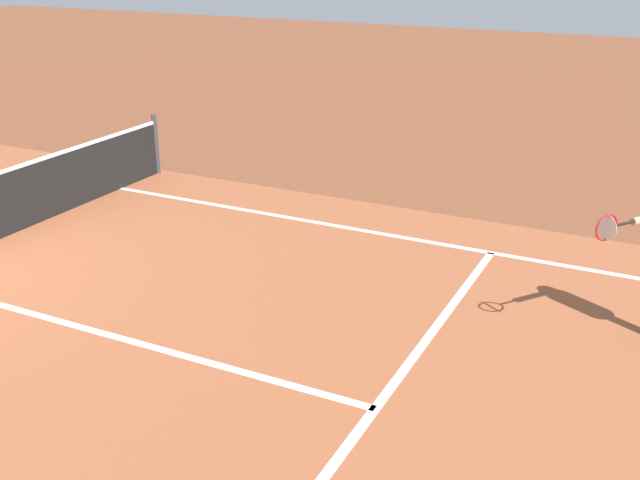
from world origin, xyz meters
The scene contains 3 objects.
line_sideline_right centered at (4.11, -5.95, 0.00)m, with size 0.10×11.89×0.01m, color white.
line_service_near centered at (0.00, -6.40, 0.00)m, with size 8.22×0.10×0.01m, color white.
line_center_service centered at (0.00, -3.20, 0.00)m, with size 0.10×6.40×0.01m, color white.
Camera 1 is at (-5.51, -8.58, 4.03)m, focal length 42.94 mm.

